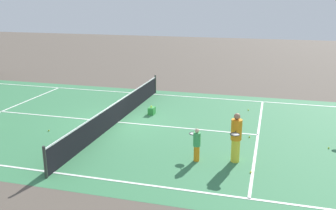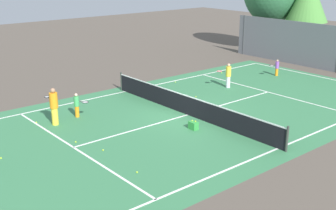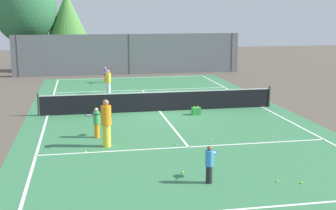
% 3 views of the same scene
% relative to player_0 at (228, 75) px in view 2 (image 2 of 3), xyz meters
% --- Properties ---
extents(ground_plane, '(80.00, 80.00, 0.00)m').
position_rel_player_0_xyz_m(ground_plane, '(2.23, -5.33, -0.77)').
color(ground_plane, brown).
extents(court_surface, '(13.00, 25.00, 0.01)m').
position_rel_player_0_xyz_m(court_surface, '(2.23, -5.33, -0.77)').
color(court_surface, '#387A4C').
rests_on(court_surface, ground_plane).
extents(tennis_net, '(11.90, 0.10, 1.10)m').
position_rel_player_0_xyz_m(tennis_net, '(2.23, -5.33, -0.26)').
color(tennis_net, '#333833').
rests_on(tennis_net, ground_plane).
extents(player_0, '(0.71, 0.85, 1.50)m').
position_rel_player_0_xyz_m(player_0, '(0.00, 0.00, 0.00)').
color(player_0, silver).
rests_on(player_0, ground_plane).
extents(player_2, '(0.37, 0.82, 1.11)m').
position_rel_player_0_xyz_m(player_2, '(0.09, 4.69, -0.19)').
color(player_2, orange).
rests_on(player_2, ground_plane).
extents(player_3, '(0.83, 0.57, 1.22)m').
position_rel_player_0_xyz_m(player_3, '(-1.04, -9.72, -0.14)').
color(player_3, orange).
rests_on(player_3, ground_plane).
extents(player_4, '(0.95, 0.38, 1.79)m').
position_rel_player_0_xyz_m(player_4, '(-0.76, -11.06, 0.15)').
color(player_4, yellow).
rests_on(player_4, ground_plane).
extents(ball_crate, '(0.42, 0.29, 0.43)m').
position_rel_player_0_xyz_m(ball_crate, '(3.86, -6.47, -0.59)').
color(ball_crate, green).
rests_on(ball_crate, ground_plane).
extents(tennis_ball_0, '(0.07, 0.07, 0.07)m').
position_rel_player_0_xyz_m(tennis_ball_0, '(1.41, -14.43, -0.74)').
color(tennis_ball_0, '#CCE533').
rests_on(tennis_ball_0, ground_plane).
extents(tennis_ball_1, '(0.07, 0.07, 0.07)m').
position_rel_player_0_xyz_m(tennis_ball_1, '(3.30, -10.97, -0.74)').
color(tennis_ball_1, '#CCE533').
rests_on(tennis_ball_1, ground_plane).
extents(tennis_ball_2, '(0.07, 0.07, 0.07)m').
position_rel_player_0_xyz_m(tennis_ball_2, '(1.82, -11.40, -0.74)').
color(tennis_ball_2, '#CCE533').
rests_on(tennis_ball_2, ground_plane).
extents(tennis_ball_3, '(0.07, 0.07, 0.07)m').
position_rel_player_0_xyz_m(tennis_ball_3, '(-2.92, -1.71, -0.74)').
color(tennis_ball_3, '#CCE533').
rests_on(tennis_ball_3, ground_plane).
extents(tennis_ball_4, '(0.07, 0.07, 0.07)m').
position_rel_player_0_xyz_m(tennis_ball_4, '(-1.55, -11.67, -0.74)').
color(tennis_ball_4, '#CCE533').
rests_on(tennis_ball_4, ground_plane).
extents(tennis_ball_5, '(0.07, 0.07, 0.07)m').
position_rel_player_0_xyz_m(tennis_ball_5, '(3.16, -5.21, -0.74)').
color(tennis_ball_5, '#CCE533').
rests_on(tennis_ball_5, ground_plane).
extents(tennis_ball_8, '(0.07, 0.07, 0.07)m').
position_rel_player_0_xyz_m(tennis_ball_8, '(0.27, -2.92, -0.74)').
color(tennis_ball_8, '#CCE533').
rests_on(tennis_ball_8, ground_plane).
extents(tennis_ball_9, '(0.07, 0.07, 0.07)m').
position_rel_player_0_xyz_m(tennis_ball_9, '(-0.89, 1.11, -0.74)').
color(tennis_ball_9, '#CCE533').
rests_on(tennis_ball_9, ground_plane).
extents(tennis_ball_10, '(0.07, 0.07, 0.07)m').
position_rel_player_0_xyz_m(tennis_ball_10, '(-2.73, 2.36, -0.74)').
color(tennis_ball_10, '#CCE533').
rests_on(tennis_ball_10, ground_plane).
extents(tennis_ball_11, '(0.07, 0.07, 0.07)m').
position_rel_player_0_xyz_m(tennis_ball_11, '(5.79, -11.08, -0.74)').
color(tennis_ball_11, '#CCE533').
rests_on(tennis_ball_11, ground_plane).
extents(tennis_ball_12, '(0.07, 0.07, 0.07)m').
position_rel_player_0_xyz_m(tennis_ball_12, '(-0.89, -4.75, -0.74)').
color(tennis_ball_12, '#CCE533').
rests_on(tennis_ball_12, ground_plane).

